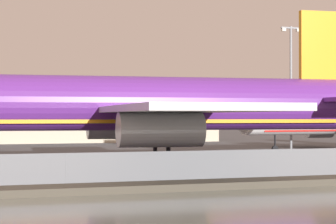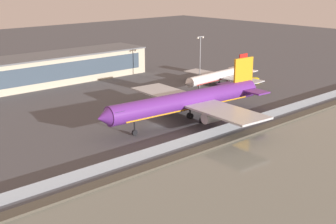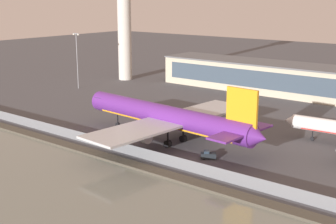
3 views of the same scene
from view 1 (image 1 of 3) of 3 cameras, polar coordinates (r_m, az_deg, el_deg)
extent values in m
plane|color=#4C4C51|center=(62.80, -11.35, -4.88)|extent=(500.00, 500.00, 0.00)
cube|color=#474238|center=(42.60, -7.86, -6.69)|extent=(320.00, 3.00, 0.50)
cube|color=slate|center=(46.92, -8.88, -4.98)|extent=(280.00, 0.08, 2.34)
cylinder|color=slate|center=(46.92, -8.88, -4.98)|extent=(0.10, 0.10, 2.34)
cylinder|color=#602889|center=(60.60, -3.66, 0.77)|extent=(48.15, 8.82, 5.02)
cube|color=orange|center=(60.59, -3.66, -0.54)|extent=(40.90, 7.25, 0.90)
cube|color=#B7BABF|center=(49.91, 1.42, 0.29)|extent=(12.34, 23.76, 0.50)
cube|color=#B7BABF|center=(72.33, -3.43, 0.08)|extent=(12.34, 23.76, 0.50)
cylinder|color=#B7BABF|center=(51.35, -0.67, -1.55)|extent=(6.90, 3.29, 2.76)
cylinder|color=#B7BABF|center=(70.28, -4.31, -1.23)|extent=(6.90, 3.29, 2.76)
cube|color=orange|center=(67.92, 14.18, 4.89)|extent=(7.21, 1.17, 8.53)
cube|color=#602889|center=(71.40, 12.59, 0.90)|extent=(5.45, 8.78, 0.40)
cylinder|color=black|center=(58.79, 0.02, -3.08)|extent=(0.40, 0.40, 2.94)
cylinder|color=black|center=(58.88, 0.02, -4.50)|extent=(1.70, 1.25, 1.62)
cylinder|color=black|center=(63.91, -1.12, -2.86)|extent=(0.40, 0.40, 2.94)
cylinder|color=black|center=(63.99, -1.12, -4.17)|extent=(1.70, 1.25, 1.62)
cone|color=white|center=(88.10, 6.12, -0.96)|extent=(2.36, 3.27, 3.13)
cube|color=#232D3D|center=(89.17, 7.36, -0.69)|extent=(2.01, 2.92, 0.99)
cube|color=#B7BABF|center=(104.59, 13.05, -1.09)|extent=(8.15, 15.91, 0.33)
cylinder|color=#B7BABF|center=(103.04, 13.01, -1.70)|extent=(4.62, 2.12, 1.81)
cylinder|color=black|center=(91.06, 9.30, -2.59)|extent=(0.23, 0.23, 1.93)
cylinder|color=black|center=(91.10, 9.30, -3.19)|extent=(0.95, 0.43, 0.92)
cube|color=#1E2328|center=(62.58, 10.58, -4.21)|extent=(3.53, 3.17, 1.11)
cube|color=#283847|center=(62.17, 10.43, -3.50)|extent=(1.66, 1.69, 0.50)
cylinder|color=black|center=(61.43, 10.77, -4.66)|extent=(0.70, 0.59, 0.70)
cylinder|color=black|center=(62.01, 9.62, -4.62)|extent=(0.70, 0.59, 0.70)
cylinder|color=black|center=(63.23, 11.53, -4.53)|extent=(0.70, 0.59, 0.70)
cylinder|color=black|center=(63.79, 10.41, -4.50)|extent=(0.70, 0.59, 0.70)
cube|color=#3D4C5B|center=(119.15, -14.22, -0.12)|extent=(76.35, 0.16, 5.96)
cylinder|color=gray|center=(97.37, 10.66, 2.06)|extent=(0.36, 0.36, 18.14)
cube|color=gray|center=(98.14, 10.65, 7.21)|extent=(3.20, 0.24, 0.24)
cube|color=silver|center=(97.52, 10.03, 7.08)|extent=(0.60, 0.40, 0.44)
cube|color=silver|center=(98.68, 11.27, 6.99)|extent=(0.60, 0.40, 0.44)
camera|label=2|loc=(80.63, -130.03, 24.60)|focal=50.00mm
camera|label=3|loc=(89.06, 87.31, 18.47)|focal=50.00mm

